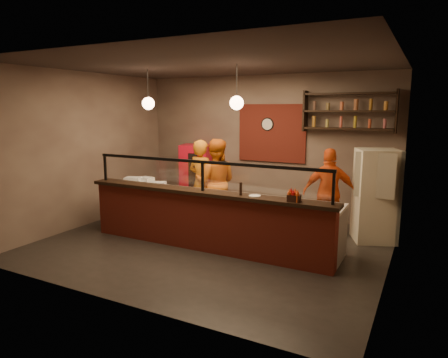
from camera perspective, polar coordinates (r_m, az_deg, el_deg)
The scene contains 29 objects.
floor at distance 7.43m, azimuth -1.79°, elevation -9.28°, with size 6.00×6.00×0.00m, color black.
ceiling at distance 7.04m, azimuth -1.94°, elevation 16.10°, with size 6.00×6.00×0.00m, color #362D29.
wall_back at distance 9.31m, azimuth 5.71°, elevation 4.74°, with size 6.00×6.00×0.00m, color #7C6A5B.
wall_left at distance 8.91m, azimuth -18.99°, elevation 4.00°, with size 5.00×5.00×0.00m, color #7C6A5B.
wall_right at distance 6.18m, azimuth 23.18°, elevation 1.25°, with size 5.00×5.00×0.00m, color #7C6A5B.
wall_front at distance 5.05m, azimuth -15.86°, elevation -0.14°, with size 6.00×6.00×0.00m, color #7C6A5B.
brick_patch at distance 9.18m, azimuth 6.84°, elevation 6.52°, with size 1.60×0.04×1.30m, color maroon.
service_counter at distance 7.02m, azimuth -3.02°, elevation -6.14°, with size 4.60×0.25×1.00m, color maroon.
counter_ledge at distance 6.89m, azimuth -3.06°, elevation -1.91°, with size 4.70×0.37×0.06m, color black.
worktop_cabinet at distance 7.46m, azimuth -1.06°, elevation -5.75°, with size 4.60×0.75×0.85m, color gray.
worktop at distance 7.35m, azimuth -1.07°, elevation -2.37°, with size 4.60×0.75×0.05m, color silver.
sneeze_guard at distance 6.83m, azimuth -3.08°, elevation 0.88°, with size 4.50×0.05×0.52m.
wall_shelving at distance 8.57m, azimuth 17.38°, elevation 9.23°, with size 1.84×0.28×0.85m.
wall_clock at distance 9.20m, azimuth 6.25°, elevation 7.79°, with size 0.30×0.30×0.04m, color black.
pendant_left at distance 8.00m, azimuth -10.76°, elevation 10.57°, with size 0.24×0.24×0.77m.
pendant_right at distance 7.00m, azimuth 1.82°, elevation 10.83°, with size 0.24×0.24×0.77m.
cook_left at distance 8.55m, azimuth -3.21°, elevation -0.42°, with size 0.66×0.43×1.81m, color #C87012.
cook_mid at distance 8.43m, azimuth -1.21°, elevation -0.47°, with size 0.89×0.69×1.83m, color #D06313.
cook_right at distance 7.95m, azimuth 14.81°, elevation -1.90°, with size 1.00×0.42×1.71m, color #DF4D15.
fridge at distance 7.92m, azimuth 20.85°, elevation -2.23°, with size 0.72×0.67×1.73m, color beige.
red_cooler at distance 9.83m, azimuth -4.00°, elevation 0.31°, with size 0.68×0.62×1.59m, color red.
pizza_dough at distance 6.84m, azimuth 5.73°, elevation -3.10°, with size 0.55×0.55×0.01m, color beige.
prep_tub_a at distance 8.44m, azimuth -12.86°, elevation -0.27°, with size 0.31×0.25×0.16m, color white.
prep_tub_b at distance 8.48m, azimuth -11.06°, elevation -0.22°, with size 0.28×0.23×0.14m, color silver.
prep_tub_c at distance 7.80m, azimuth -9.53°, elevation -1.01°, with size 0.32×0.25×0.16m, color silver.
rolling_pin at distance 8.18m, azimuth -9.32°, elevation -0.83°, with size 0.06×0.06×0.36m, color yellow.
condiment_caddy at distance 6.17m, azimuth 9.98°, elevation -2.69°, with size 0.19×0.15×0.11m, color black.
pepper_mill at distance 6.51m, azimuth 2.41°, elevation -1.41°, with size 0.05×0.05×0.21m, color black.
small_plate at distance 6.46m, azimuth 4.42°, elevation -2.42°, with size 0.19×0.19×0.01m, color silver.
Camera 1 is at (3.43, -6.11, 2.47)m, focal length 32.00 mm.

